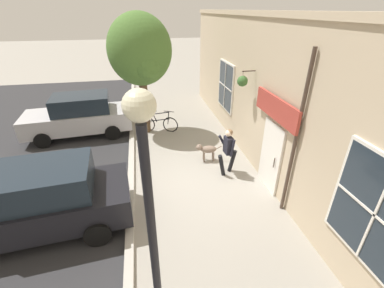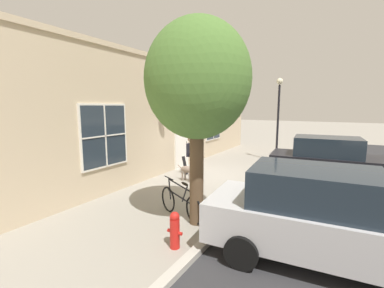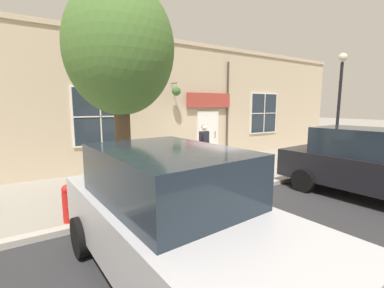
{
  "view_description": "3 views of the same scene",
  "coord_description": "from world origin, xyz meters",
  "px_view_note": "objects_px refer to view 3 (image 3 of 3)",
  "views": [
    {
      "loc": [
        1.38,
        6.62,
        4.91
      ],
      "look_at": [
        -0.02,
        -0.47,
        1.09
      ],
      "focal_mm": 24.0,
      "sensor_mm": 36.0,
      "label": 1
    },
    {
      "loc": [
        4.28,
        -9.39,
        2.87
      ],
      "look_at": [
        -0.8,
        -0.67,
        1.39
      ],
      "focal_mm": 24.0,
      "sensor_mm": 36.0,
      "label": 2
    },
    {
      "loc": [
        6.95,
        -5.81,
        2.29
      ],
      "look_at": [
        -0.25,
        -1.33,
        1.05
      ],
      "focal_mm": 24.0,
      "sensor_mm": 36.0,
      "label": 3
    }
  ],
  "objects_px": {
    "pedestrian_walking": "(204,141)",
    "street_lamp": "(340,92)",
    "street_tree_by_curb": "(122,54)",
    "fire_hydrant": "(68,203)",
    "parked_car_nearest_curb": "(173,215)",
    "dog_on_leash": "(190,158)",
    "leaning_bicycle": "(123,184)",
    "parked_car_mid_block": "(372,164)"
  },
  "relations": [
    {
      "from": "leaning_bicycle",
      "to": "pedestrian_walking",
      "type": "bearing_deg",
      "value": 116.98
    },
    {
      "from": "street_tree_by_curb",
      "to": "street_lamp",
      "type": "height_order",
      "value": "street_tree_by_curb"
    },
    {
      "from": "parked_car_nearest_curb",
      "to": "street_lamp",
      "type": "bearing_deg",
      "value": 107.18
    },
    {
      "from": "pedestrian_walking",
      "to": "fire_hydrant",
      "type": "bearing_deg",
      "value": -62.58
    },
    {
      "from": "parked_car_nearest_curb",
      "to": "fire_hydrant",
      "type": "height_order",
      "value": "parked_car_nearest_curb"
    },
    {
      "from": "pedestrian_walking",
      "to": "street_tree_by_curb",
      "type": "relative_size",
      "value": 0.33
    },
    {
      "from": "pedestrian_walking",
      "to": "parked_car_mid_block",
      "type": "distance_m",
      "value": 5.39
    },
    {
      "from": "parked_car_mid_block",
      "to": "fire_hydrant",
      "type": "relative_size",
      "value": 5.76
    },
    {
      "from": "parked_car_nearest_curb",
      "to": "street_tree_by_curb",
      "type": "bearing_deg",
      "value": 174.66
    },
    {
      "from": "pedestrian_walking",
      "to": "fire_hydrant",
      "type": "height_order",
      "value": "pedestrian_walking"
    },
    {
      "from": "dog_on_leash",
      "to": "street_tree_by_curb",
      "type": "height_order",
      "value": "street_tree_by_curb"
    },
    {
      "from": "leaning_bicycle",
      "to": "parked_car_nearest_curb",
      "type": "distance_m",
      "value": 3.37
    },
    {
      "from": "street_tree_by_curb",
      "to": "leaning_bicycle",
      "type": "xyz_separation_m",
      "value": [
        -0.53,
        0.05,
        -3.02
      ]
    },
    {
      "from": "pedestrian_walking",
      "to": "dog_on_leash",
      "type": "bearing_deg",
      "value": -63.57
    },
    {
      "from": "street_tree_by_curb",
      "to": "parked_car_nearest_curb",
      "type": "xyz_separation_m",
      "value": [
        2.79,
        -0.26,
        -2.52
      ]
    },
    {
      "from": "dog_on_leash",
      "to": "leaning_bicycle",
      "type": "distance_m",
      "value": 3.24
    },
    {
      "from": "street_lamp",
      "to": "fire_hydrant",
      "type": "height_order",
      "value": "street_lamp"
    },
    {
      "from": "street_tree_by_curb",
      "to": "fire_hydrant",
      "type": "bearing_deg",
      "value": -81.43
    },
    {
      "from": "street_tree_by_curb",
      "to": "dog_on_leash",
      "type": "bearing_deg",
      "value": 124.39
    },
    {
      "from": "pedestrian_walking",
      "to": "street_lamp",
      "type": "xyz_separation_m",
      "value": [
        2.57,
        4.56,
        1.9
      ]
    },
    {
      "from": "pedestrian_walking",
      "to": "leaning_bicycle",
      "type": "bearing_deg",
      "value": -63.02
    },
    {
      "from": "pedestrian_walking",
      "to": "street_lamp",
      "type": "height_order",
      "value": "street_lamp"
    },
    {
      "from": "parked_car_nearest_curb",
      "to": "parked_car_mid_block",
      "type": "height_order",
      "value": "same"
    },
    {
      "from": "fire_hydrant",
      "to": "parked_car_nearest_curb",
      "type": "bearing_deg",
      "value": 21.2
    },
    {
      "from": "pedestrian_walking",
      "to": "dog_on_leash",
      "type": "relative_size",
      "value": 1.66
    },
    {
      "from": "pedestrian_walking",
      "to": "street_lamp",
      "type": "distance_m",
      "value": 5.57
    },
    {
      "from": "pedestrian_walking",
      "to": "dog_on_leash",
      "type": "xyz_separation_m",
      "value": [
        0.46,
        -0.92,
        -0.5
      ]
    },
    {
      "from": "street_lamp",
      "to": "fire_hydrant",
      "type": "relative_size",
      "value": 5.57
    },
    {
      "from": "dog_on_leash",
      "to": "leaning_bicycle",
      "type": "relative_size",
      "value": 0.59
    },
    {
      "from": "dog_on_leash",
      "to": "leaning_bicycle",
      "type": "bearing_deg",
      "value": -62.84
    },
    {
      "from": "dog_on_leash",
      "to": "parked_car_mid_block",
      "type": "distance_m",
      "value": 5.31
    },
    {
      "from": "parked_car_mid_block",
      "to": "street_lamp",
      "type": "bearing_deg",
      "value": 130.25
    },
    {
      "from": "dog_on_leash",
      "to": "fire_hydrant",
      "type": "xyz_separation_m",
      "value": [
        2.2,
        -4.2,
        -0.06
      ]
    },
    {
      "from": "street_tree_by_curb",
      "to": "street_lamp",
      "type": "distance_m",
      "value": 8.43
    },
    {
      "from": "street_tree_by_curb",
      "to": "parked_car_mid_block",
      "type": "bearing_deg",
      "value": 63.03
    },
    {
      "from": "leaning_bicycle",
      "to": "dog_on_leash",
      "type": "bearing_deg",
      "value": 117.16
    },
    {
      "from": "pedestrian_walking",
      "to": "street_lamp",
      "type": "relative_size",
      "value": 0.38
    },
    {
      "from": "parked_car_nearest_curb",
      "to": "parked_car_mid_block",
      "type": "distance_m",
      "value": 5.59
    },
    {
      "from": "parked_car_nearest_curb",
      "to": "fire_hydrant",
      "type": "relative_size",
      "value": 5.76
    },
    {
      "from": "leaning_bicycle",
      "to": "fire_hydrant",
      "type": "distance_m",
      "value": 1.5
    },
    {
      "from": "fire_hydrant",
      "to": "street_lamp",
      "type": "bearing_deg",
      "value": 90.5
    },
    {
      "from": "leaning_bicycle",
      "to": "parked_car_nearest_curb",
      "type": "relative_size",
      "value": 0.37
    }
  ]
}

